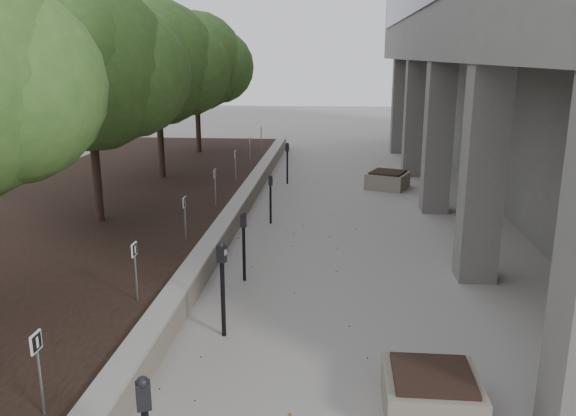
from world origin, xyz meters
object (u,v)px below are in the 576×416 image
(planter_front, at_px, (432,392))
(parking_meter_3, at_px, (244,247))
(crabapple_tree_3, at_px, (90,103))
(crabapple_tree_5, at_px, (197,83))
(crabapple_tree_4, at_px, (158,90))
(parking_meter_4, at_px, (271,199))
(parking_meter_5, at_px, (287,163))
(parking_meter_2, at_px, (223,290))
(planter_back, at_px, (387,180))

(planter_front, bearing_deg, parking_meter_3, 125.98)
(crabapple_tree_3, relative_size, crabapple_tree_5, 1.00)
(crabapple_tree_4, bearing_deg, parking_meter_4, -43.03)
(parking_meter_5, bearing_deg, crabapple_tree_3, -120.90)
(crabapple_tree_3, height_order, parking_meter_2, crabapple_tree_3)
(parking_meter_2, height_order, parking_meter_3, parking_meter_2)
(parking_meter_5, bearing_deg, parking_meter_4, -88.58)
(crabapple_tree_4, relative_size, parking_meter_3, 4.03)
(crabapple_tree_3, xyz_separation_m, parking_meter_5, (3.89, 6.12, -2.43))
(parking_meter_5, xyz_separation_m, planter_front, (2.82, -12.62, -0.43))
(planter_back, bearing_deg, parking_meter_2, -107.36)
(crabapple_tree_3, bearing_deg, crabapple_tree_4, 90.00)
(parking_meter_3, xyz_separation_m, parking_meter_5, (0.07, 8.64, 0.02))
(parking_meter_2, xyz_separation_m, parking_meter_3, (-0.04, 2.25, -0.08))
(crabapple_tree_4, relative_size, crabapple_tree_5, 1.00)
(crabapple_tree_5, xyz_separation_m, parking_meter_5, (3.89, -3.88, -2.43))
(planter_front, xyz_separation_m, planter_back, (0.45, 12.26, 0.01))
(planter_back, bearing_deg, planter_front, -92.09)
(parking_meter_4, distance_m, planter_back, 5.48)
(crabapple_tree_3, relative_size, parking_meter_5, 3.94)
(crabapple_tree_3, height_order, parking_meter_3, crabapple_tree_3)
(parking_meter_4, distance_m, planter_front, 8.38)
(crabapple_tree_3, height_order, planter_back, crabapple_tree_3)
(crabapple_tree_3, height_order, planter_front, crabapple_tree_3)
(parking_meter_4, distance_m, parking_meter_5, 4.74)
(crabapple_tree_4, bearing_deg, crabapple_tree_5, 90.00)
(crabapple_tree_5, distance_m, parking_meter_5, 6.01)
(crabapple_tree_4, relative_size, parking_meter_5, 3.94)
(crabapple_tree_3, distance_m, parking_meter_4, 4.81)
(crabapple_tree_5, bearing_deg, planter_front, -67.86)
(crabapple_tree_4, xyz_separation_m, planter_front, (6.71, -11.50, -2.86))
(crabapple_tree_3, bearing_deg, planter_front, -44.07)
(parking_meter_3, bearing_deg, planter_back, 64.18)
(parking_meter_5, bearing_deg, crabapple_tree_4, -162.42)
(planter_back, bearing_deg, crabapple_tree_3, -141.20)
(parking_meter_3, bearing_deg, crabapple_tree_5, 103.10)
(parking_meter_3, height_order, planter_back, parking_meter_3)
(parking_meter_2, relative_size, parking_meter_3, 1.11)
(crabapple_tree_3, xyz_separation_m, parking_meter_4, (3.88, 1.38, -2.49))
(parking_meter_4, xyz_separation_m, planter_front, (2.83, -7.88, -0.37))
(crabapple_tree_4, bearing_deg, parking_meter_5, 16.00)
(parking_meter_5, height_order, planter_back, parking_meter_5)
(crabapple_tree_3, relative_size, parking_meter_4, 4.34)
(crabapple_tree_5, bearing_deg, crabapple_tree_4, -90.00)
(crabapple_tree_4, height_order, parking_meter_5, crabapple_tree_4)
(parking_meter_4, xyz_separation_m, parking_meter_5, (0.01, 4.74, 0.06))
(parking_meter_2, xyz_separation_m, planter_front, (2.84, -1.73, -0.49))
(parking_meter_4, bearing_deg, crabapple_tree_4, 123.81)
(crabapple_tree_4, distance_m, planter_front, 13.62)
(parking_meter_2, relative_size, planter_front, 1.35)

